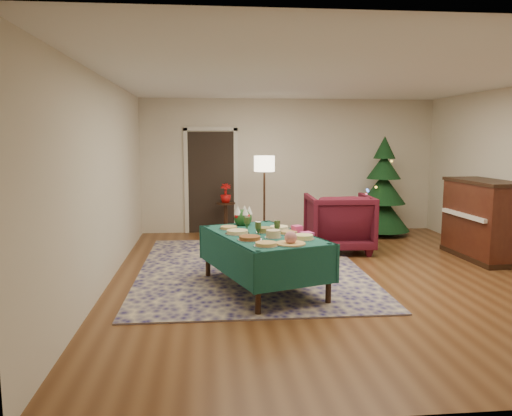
{
  "coord_description": "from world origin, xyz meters",
  "views": [
    {
      "loc": [
        -1.68,
        -6.62,
        1.92
      ],
      "look_at": [
        -0.98,
        0.52,
        0.91
      ],
      "focal_mm": 35.0,
      "sensor_mm": 36.0,
      "label": 1
    }
  ],
  "objects": [
    {
      "name": "goblet_1",
      "position": [
        -0.81,
        -0.47,
        0.81
      ],
      "size": [
        0.08,
        0.08,
        0.17
      ],
      "color": "#2D471E",
      "rests_on": "buffet_table"
    },
    {
      "name": "platter_0",
      "position": [
        -1.03,
        -1.18,
        0.74
      ],
      "size": [
        0.28,
        0.28,
        0.04
      ],
      "color": "silver",
      "rests_on": "buffet_table"
    },
    {
      "name": "platter_2",
      "position": [
        -0.54,
        -0.86,
        0.75
      ],
      "size": [
        0.27,
        0.27,
        0.06
      ],
      "color": "silver",
      "rests_on": "buffet_table"
    },
    {
      "name": "platter_8",
      "position": [
        -0.74,
        -0.16,
        0.74
      ],
      "size": [
        0.28,
        0.28,
        0.04
      ],
      "color": "silver",
      "rests_on": "buffet_table"
    },
    {
      "name": "doorway",
      "position": [
        -1.6,
        3.48,
        1.1
      ],
      "size": [
        1.08,
        0.04,
        2.16
      ],
      "color": "black",
      "rests_on": "ground"
    },
    {
      "name": "side_table",
      "position": [
        -1.32,
        3.07,
        0.32
      ],
      "size": [
        0.37,
        0.37,
        0.66
      ],
      "color": "black",
      "rests_on": "ground"
    },
    {
      "name": "armchair",
      "position": [
        0.54,
        1.56,
        0.54
      ],
      "size": [
        1.1,
        1.03,
        1.08
      ],
      "primitive_type": "imported",
      "rotation": [
        0.0,
        0.0,
        3.1
      ],
      "color": "#4B101D",
      "rests_on": "ground"
    },
    {
      "name": "piano",
      "position": [
        2.67,
        0.82,
        0.62
      ],
      "size": [
        0.74,
        1.48,
        1.26
      ],
      "color": "black",
      "rests_on": "ground"
    },
    {
      "name": "floor_lamp",
      "position": [
        -0.61,
        2.62,
        1.35
      ],
      "size": [
        0.39,
        0.39,
        1.59
      ],
      "color": "#A57F3F",
      "rests_on": "ground"
    },
    {
      "name": "goblet_2",
      "position": [
        -1.05,
        -0.53,
        0.81
      ],
      "size": [
        0.08,
        0.08,
        0.17
      ],
      "color": "#2D471E",
      "rests_on": "buffet_table"
    },
    {
      "name": "platter_3",
      "position": [
        -1.19,
        -0.84,
        0.74
      ],
      "size": [
        0.3,
        0.3,
        0.05
      ],
      "color": "silver",
      "rests_on": "buffet_table"
    },
    {
      "name": "room_shell",
      "position": [
        0.0,
        0.0,
        1.35
      ],
      "size": [
        7.0,
        7.0,
        7.0
      ],
      "color": "#593319",
      "rests_on": "ground"
    },
    {
      "name": "centerpiece",
      "position": [
        -1.19,
        0.2,
        0.84
      ],
      "size": [
        0.26,
        0.26,
        0.3
      ],
      "color": "#1E4C1E",
      "rests_on": "buffet_table"
    },
    {
      "name": "napkin_stack",
      "position": [
        -0.45,
        -0.61,
        0.74
      ],
      "size": [
        0.18,
        0.18,
        0.04
      ],
      "primitive_type": "cube",
      "rotation": [
        0.0,
        0.0,
        0.33
      ],
      "color": "#E33F9A",
      "rests_on": "buffet_table"
    },
    {
      "name": "platter_5",
      "position": [
        -0.66,
        -0.52,
        0.74
      ],
      "size": [
        0.25,
        0.25,
        0.04
      ],
      "color": "silver",
      "rests_on": "buffet_table"
    },
    {
      "name": "platter_1",
      "position": [
        -0.74,
        -1.14,
        0.78
      ],
      "size": [
        0.35,
        0.35,
        0.16
      ],
      "color": "silver",
      "rests_on": "buffet_table"
    },
    {
      "name": "platter_9",
      "position": [
        -1.4,
        -0.1,
        0.74
      ],
      "size": [
        0.25,
        0.25,
        0.04
      ],
      "color": "silver",
      "rests_on": "buffet_table"
    },
    {
      "name": "platter_4",
      "position": [
        -0.89,
        -0.73,
        0.76
      ],
      "size": [
        0.21,
        0.21,
        0.1
      ],
      "color": "silver",
      "rests_on": "buffet_table"
    },
    {
      "name": "goblet_0",
      "position": [
        -1.16,
        -0.13,
        0.81
      ],
      "size": [
        0.08,
        0.08,
        0.17
      ],
      "color": "#2D471E",
      "rests_on": "buffet_table"
    },
    {
      "name": "buffet_table",
      "position": [
        -0.99,
        -0.49,
        0.58
      ],
      "size": [
        1.61,
        2.09,
        0.72
      ],
      "color": "black",
      "rests_on": "ground"
    },
    {
      "name": "rug",
      "position": [
        -1.06,
        0.52,
        0.01
      ],
      "size": [
        3.24,
        4.23,
        0.02
      ],
      "primitive_type": "cube",
      "rotation": [
        0.0,
        0.0,
        -0.01
      ],
      "color": "#1A1551",
      "rests_on": "ground"
    },
    {
      "name": "gift_box",
      "position": [
        -0.55,
        -0.45,
        0.77
      ],
      "size": [
        0.15,
        0.15,
        0.1
      ],
      "primitive_type": "cube",
      "rotation": [
        0.0,
        0.0,
        0.33
      ],
      "color": "#DF3E7F",
      "rests_on": "buffet_table"
    },
    {
      "name": "platter_7",
      "position": [
        -0.96,
        -0.39,
        0.75
      ],
      "size": [
        0.23,
        0.23,
        0.07
      ],
      "color": "silver",
      "rests_on": "buffet_table"
    },
    {
      "name": "christmas_tree",
      "position": [
        1.78,
        2.9,
        0.88
      ],
      "size": [
        1.42,
        1.42,
        1.96
      ],
      "color": "black",
      "rests_on": "ground"
    },
    {
      "name": "potted_plant",
      "position": [
        -1.32,
        3.07,
        0.77
      ],
      "size": [
        0.21,
        0.37,
        0.21
      ],
      "primitive_type": "imported",
      "color": "#AE0D0C",
      "rests_on": "side_table"
    },
    {
      "name": "platter_6",
      "position": [
        -1.31,
        -0.44,
        0.74
      ],
      "size": [
        0.31,
        0.31,
        0.05
      ],
      "color": "silver",
      "rests_on": "buffet_table"
    }
  ]
}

